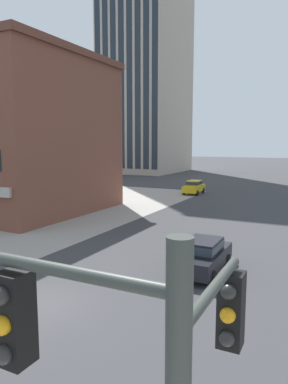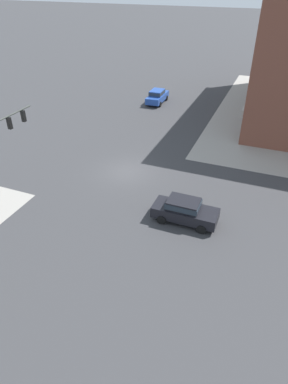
% 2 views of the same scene
% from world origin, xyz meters
% --- Properties ---
extents(ground_plane, '(320.00, 320.00, 0.00)m').
position_xyz_m(ground_plane, '(0.00, 0.00, 0.00)').
color(ground_plane, '#38383A').
extents(car_main_southbound_near, '(1.90, 4.40, 1.68)m').
position_xyz_m(car_main_southbound_near, '(4.76, 6.43, 0.92)').
color(car_main_southbound_near, black).
rests_on(car_main_southbound_near, ground).
extents(car_main_southbound_far, '(4.43, 1.96, 1.68)m').
position_xyz_m(car_main_southbound_far, '(-17.82, -3.79, 0.92)').
color(car_main_southbound_far, '#23479E').
rests_on(car_main_southbound_far, ground).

